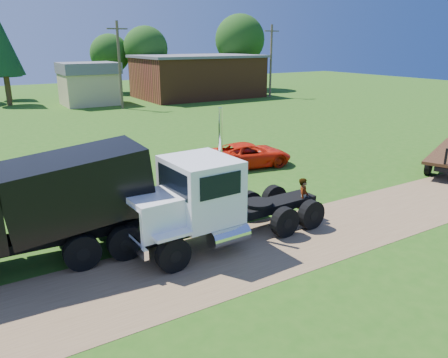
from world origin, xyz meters
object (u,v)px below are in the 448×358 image
white_semi_tractor (204,202)px  orange_pickup (249,155)px  spectator_a (303,199)px  black_dump_truck (27,206)px

white_semi_tractor → orange_pickup: 10.53m
orange_pickup → spectator_a: (-2.64, -7.66, 0.18)m
white_semi_tractor → black_dump_truck: 5.68m
black_dump_truck → spectator_a: size_ratio=4.93×
orange_pickup → spectator_a: bearing=169.6°
white_semi_tractor → spectator_a: white_semi_tractor is taller
orange_pickup → black_dump_truck: bearing=123.8°
white_semi_tractor → orange_pickup: (7.22, 7.61, -0.92)m
white_semi_tractor → orange_pickup: size_ratio=1.58×
white_semi_tractor → spectator_a: 4.64m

